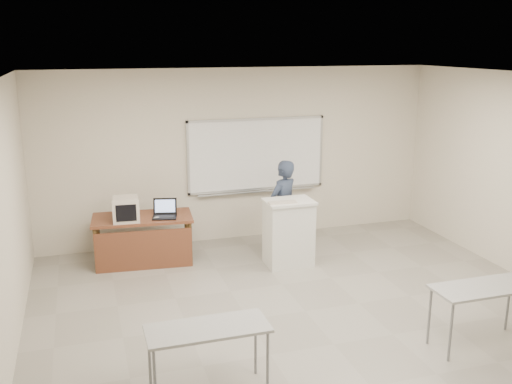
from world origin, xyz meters
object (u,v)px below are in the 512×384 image
object	(u,v)px
mouse	(157,218)
presenter	(283,208)
instructor_desk	(144,230)
podium	(289,232)
keyboard	(283,202)
crt_monitor	(126,209)
laptop	(164,213)
whiteboard	(257,156)

from	to	relation	value
mouse	presenter	world-z (taller)	presenter
instructor_desk	podium	size ratio (longest dim) A/B	1.48
keyboard	instructor_desk	bearing A→B (deg)	160.96
crt_monitor	keyboard	size ratio (longest dim) A/B	1.03
podium	presenter	world-z (taller)	presenter
keyboard	presenter	xyz separation A→B (m)	(0.23, 0.61, -0.27)
laptop	whiteboard	bearing A→B (deg)	36.80
mouse	presenter	size ratio (longest dim) A/B	0.06
instructor_desk	keyboard	xyz separation A→B (m)	(2.01, -0.81, 0.50)
instructor_desk	keyboard	distance (m)	2.23
podium	keyboard	size ratio (longest dim) A/B	2.42
keyboard	presenter	bearing A→B (deg)	71.97
instructor_desk	mouse	world-z (taller)	mouse
podium	instructor_desk	bearing A→B (deg)	162.35
mouse	presenter	bearing A→B (deg)	9.20
laptop	instructor_desk	bearing A→B (deg)	-168.83
instructor_desk	podium	distance (m)	2.27
presenter	keyboard	bearing A→B (deg)	39.02
laptop	mouse	distance (m)	0.15
keyboard	whiteboard	bearing A→B (deg)	89.69
whiteboard	instructor_desk	size ratio (longest dim) A/B	1.60
keyboard	presenter	size ratio (longest dim) A/B	0.27
crt_monitor	presenter	size ratio (longest dim) A/B	0.28
whiteboard	instructor_desk	bearing A→B (deg)	-159.62
crt_monitor	laptop	size ratio (longest dim) A/B	1.21
laptop	keyboard	bearing A→B (deg)	-12.53
laptop	mouse	xyz separation A→B (m)	(-0.13, -0.08, -0.04)
presenter	laptop	bearing A→B (deg)	-35.63
laptop	podium	bearing A→B (deg)	-7.47
crt_monitor	podium	bearing A→B (deg)	-11.65
laptop	presenter	distance (m)	1.93
podium	mouse	xyz separation A→B (m)	(-1.96, 0.60, 0.24)
keyboard	mouse	bearing A→B (deg)	161.17
crt_monitor	mouse	bearing A→B (deg)	-5.51
whiteboard	laptop	bearing A→B (deg)	-156.01
laptop	presenter	bearing A→B (deg)	7.30
instructor_desk	crt_monitor	size ratio (longest dim) A/B	3.48
podium	presenter	bearing A→B (deg)	80.37
podium	mouse	world-z (taller)	podium
instructor_desk	laptop	world-z (taller)	laptop
instructor_desk	mouse	size ratio (longest dim) A/B	15.99
whiteboard	crt_monitor	world-z (taller)	whiteboard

